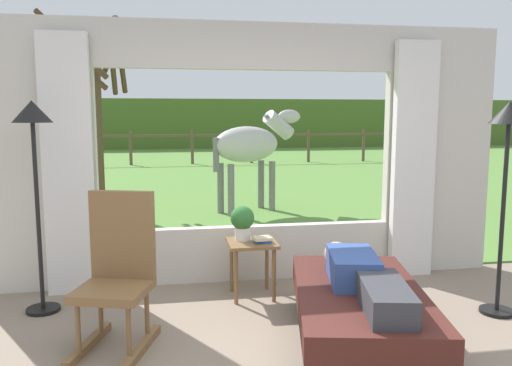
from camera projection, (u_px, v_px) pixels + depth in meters
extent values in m
cube|color=beige|center=(33.00, 157.00, 4.75)|extent=(1.15, 0.12, 2.55)
cube|color=beige|center=(437.00, 152.00, 5.43)|extent=(1.15, 0.12, 2.55)
cube|color=beige|center=(248.00, 252.00, 5.22)|extent=(2.90, 0.12, 0.55)
cube|color=beige|center=(248.00, 46.00, 4.95)|extent=(2.90, 0.12, 0.45)
cube|color=silver|center=(68.00, 166.00, 4.68)|extent=(0.44, 0.10, 2.40)
cube|color=silver|center=(413.00, 161.00, 5.25)|extent=(0.44, 0.10, 2.40)
cube|color=#568438|center=(194.00, 168.00, 15.91)|extent=(36.00, 21.68, 0.02)
cube|color=#496627|center=(184.00, 124.00, 25.36)|extent=(36.00, 2.00, 2.40)
cube|color=black|center=(358.00, 327.00, 3.77)|extent=(1.13, 1.70, 0.24)
cube|color=#471E19|center=(359.00, 300.00, 3.74)|extent=(1.23, 1.85, 0.18)
cube|color=#334C8C|center=(353.00, 267.00, 3.86)|extent=(0.45, 0.66, 0.22)
cube|color=#333338|center=(385.00, 297.00, 3.28)|extent=(0.41, 0.72, 0.18)
sphere|color=tan|center=(336.00, 254.00, 4.23)|extent=(0.20, 0.20, 0.20)
cube|color=brown|center=(113.00, 291.00, 3.61)|extent=(0.60, 0.60, 0.06)
cube|color=brown|center=(123.00, 237.00, 3.77)|extent=(0.48, 0.20, 0.68)
cube|color=brown|center=(88.00, 344.00, 3.69)|extent=(0.26, 0.67, 0.06)
cube|color=brown|center=(142.00, 348.00, 3.64)|extent=(0.26, 0.67, 0.06)
cylinder|color=brown|center=(78.00, 328.00, 3.48)|extent=(0.04, 0.04, 0.38)
cylinder|color=brown|center=(129.00, 330.00, 3.43)|extent=(0.04, 0.04, 0.38)
cylinder|color=brown|center=(101.00, 308.00, 3.83)|extent=(0.04, 0.04, 0.38)
cylinder|color=brown|center=(147.00, 310.00, 3.79)|extent=(0.04, 0.04, 0.38)
cube|color=brown|center=(252.00, 243.00, 4.68)|extent=(0.44, 0.44, 0.03)
cylinder|color=brown|center=(236.00, 277.00, 4.52)|extent=(0.04, 0.04, 0.49)
cylinder|color=brown|center=(274.00, 275.00, 4.58)|extent=(0.04, 0.04, 0.49)
cylinder|color=brown|center=(231.00, 266.00, 4.86)|extent=(0.04, 0.04, 0.49)
cylinder|color=brown|center=(267.00, 264.00, 4.91)|extent=(0.04, 0.04, 0.49)
cylinder|color=silver|center=(242.00, 234.00, 4.72)|extent=(0.14, 0.14, 0.12)
sphere|color=#2D6B2D|center=(242.00, 218.00, 4.70)|extent=(0.22, 0.22, 0.22)
cube|color=#23478C|center=(263.00, 241.00, 4.64)|extent=(0.17, 0.14, 0.03)
cube|color=beige|center=(262.00, 238.00, 4.64)|extent=(0.17, 0.16, 0.03)
cylinder|color=black|center=(43.00, 309.00, 4.39)|extent=(0.28, 0.28, 0.03)
cylinder|color=black|center=(38.00, 219.00, 4.29)|extent=(0.04, 0.04, 1.60)
cone|color=black|center=(32.00, 111.00, 4.17)|extent=(0.32, 0.32, 0.18)
cylinder|color=black|center=(496.00, 311.00, 4.35)|extent=(0.28, 0.28, 0.03)
cylinder|color=black|center=(502.00, 221.00, 4.24)|extent=(0.04, 0.04, 1.60)
cone|color=black|center=(509.00, 113.00, 4.13)|extent=(0.32, 0.32, 0.18)
ellipsoid|color=#B2B2AD|center=(247.00, 144.00, 8.60)|extent=(1.36, 1.05, 0.60)
cylinder|color=#B2B2AD|center=(278.00, 125.00, 8.95)|extent=(0.65, 0.50, 0.53)
ellipsoid|color=#B2B2AD|center=(289.00, 116.00, 9.07)|extent=(0.52, 0.39, 0.24)
cube|color=slate|center=(275.00, 124.00, 8.90)|extent=(0.42, 0.26, 0.32)
cylinder|color=slate|center=(216.00, 155.00, 8.27)|extent=(0.13, 0.13, 0.55)
cylinder|color=slate|center=(261.00, 184.00, 9.07)|extent=(0.11, 0.11, 0.85)
cylinder|color=slate|center=(272.00, 186.00, 8.81)|extent=(0.11, 0.11, 0.85)
cylinder|color=slate|center=(221.00, 188.00, 8.58)|extent=(0.11, 0.11, 0.85)
cylinder|color=slate|center=(231.00, 190.00, 8.33)|extent=(0.11, 0.11, 0.85)
cylinder|color=#4C3823|center=(93.00, 132.00, 8.80)|extent=(0.32, 0.32, 2.69)
cylinder|color=#47331E|center=(111.00, 54.00, 8.83)|extent=(0.47, 0.86, 0.69)
cylinder|color=#47331E|center=(71.00, 44.00, 8.07)|extent=(1.19, 0.56, 1.13)
cylinder|color=#47331E|center=(78.00, 64.00, 8.24)|extent=(0.97, 0.41, 0.84)
cylinder|color=#47331E|center=(113.00, 71.00, 8.74)|extent=(0.12, 0.83, 0.80)
cylinder|color=#47331E|center=(120.00, 56.00, 8.69)|extent=(0.14, 0.92, 1.21)
cylinder|color=brown|center=(0.00, 150.00, 16.06)|extent=(0.10, 0.10, 1.10)
cylinder|color=brown|center=(66.00, 149.00, 16.39)|extent=(0.10, 0.10, 1.10)
cylinder|color=brown|center=(131.00, 148.00, 16.72)|extent=(0.10, 0.10, 1.10)
cylinder|color=brown|center=(192.00, 147.00, 17.06)|extent=(0.10, 0.10, 1.10)
cylinder|color=brown|center=(252.00, 147.00, 17.39)|extent=(0.10, 0.10, 1.10)
cylinder|color=brown|center=(309.00, 146.00, 17.73)|extent=(0.10, 0.10, 1.10)
cylinder|color=brown|center=(363.00, 146.00, 18.06)|extent=(0.10, 0.10, 1.10)
cylinder|color=brown|center=(416.00, 145.00, 18.39)|extent=(0.10, 0.10, 1.10)
cube|color=brown|center=(192.00, 135.00, 17.00)|extent=(16.00, 0.06, 0.08)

